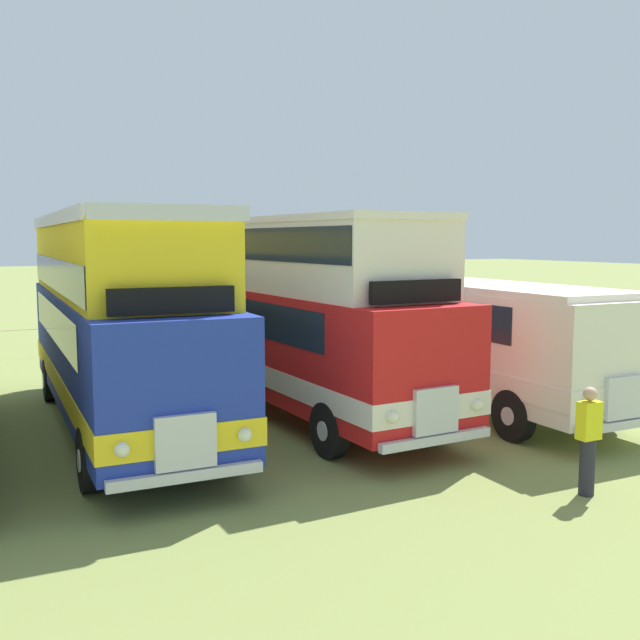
{
  "coord_description": "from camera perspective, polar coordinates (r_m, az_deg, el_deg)",
  "views": [
    {
      "loc": [
        1.12,
        -14.98,
        4.01
      ],
      "look_at": [
        9.03,
        0.94,
        2.0
      ],
      "focal_mm": 40.37,
      "sensor_mm": 36.0,
      "label": 1
    }
  ],
  "objects": [
    {
      "name": "bus_fifth_in_row",
      "position": [
        15.72,
        -15.73,
        0.17
      ],
      "size": [
        2.78,
        10.81,
        4.52
      ],
      "color": "#1E339E",
      "rests_on": "ground"
    },
    {
      "name": "bus_sixth_in_row",
      "position": [
        16.98,
        -2.47,
        1.24
      ],
      "size": [
        3.02,
        11.12,
        4.49
      ],
      "color": "red",
      "rests_on": "ground"
    },
    {
      "name": "bus_seventh_in_row",
      "position": [
        18.58,
        9.6,
        -0.61
      ],
      "size": [
        2.7,
        11.51,
        2.99
      ],
      "color": "silver",
      "rests_on": "ground"
    },
    {
      "name": "marshal_person",
      "position": [
        12.13,
        20.49,
        -8.9
      ],
      "size": [
        0.36,
        0.24,
        1.73
      ],
      "color": "#23232D",
      "rests_on": "ground"
    }
  ]
}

